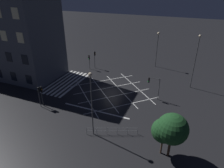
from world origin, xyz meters
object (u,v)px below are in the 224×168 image
street_tree_far (164,131)px  traffic_light_se_cross (42,92)px  traffic_light_sw_main (89,59)px  street_lamp_far (91,94)px  traffic_light_se_main (39,93)px  traffic_light_median_north (153,83)px  street_lamp_east (196,55)px  street_lamp_west (158,41)px  traffic_light_sw_cross (95,56)px  street_tree_near (172,129)px

street_tree_far → traffic_light_se_cross: bearing=-98.6°
traffic_light_sw_main → street_tree_far: size_ratio=0.72×
traffic_light_se_cross → street_lamp_far: 11.68m
traffic_light_se_main → street_lamp_far: (2.73, 10.97, 3.55)m
street_lamp_far → traffic_light_median_north: bearing=156.8°
traffic_light_median_north → street_lamp_east: 9.83m
traffic_light_se_main → street_lamp_far: size_ratio=0.40×
street_lamp_west → street_lamp_east: bearing=45.6°
traffic_light_sw_main → traffic_light_sw_cross: bearing=138.7°
street_lamp_west → street_tree_far: 28.25m
street_lamp_east → street_lamp_far: bearing=-30.2°
traffic_light_se_main → street_lamp_far: bearing=-104.0°
traffic_light_median_north → traffic_light_sw_cross: size_ratio=0.99×
traffic_light_median_north → traffic_light_sw_cross: 17.85m
traffic_light_sw_cross → traffic_light_se_cross: bearing=-91.3°
street_lamp_far → street_lamp_east: bearing=149.8°
street_lamp_east → street_tree_far: (19.08, -2.22, -3.14)m
street_lamp_west → street_lamp_far: size_ratio=0.92×
traffic_light_se_main → street_tree_far: 20.10m
traffic_light_se_main → street_lamp_east: (-16.43, 22.13, 3.96)m
traffic_light_median_north → street_lamp_west: size_ratio=0.49×
traffic_light_sw_main → traffic_light_sw_cross: (-1.08, 0.95, 0.47)m
traffic_light_se_main → street_tree_far: (2.65, 19.91, 0.82)m
traffic_light_sw_main → street_lamp_far: size_ratio=0.38×
street_lamp_east → traffic_light_se_cross: bearing=-53.6°
street_tree_near → street_lamp_far: bearing=-89.7°
traffic_light_se_cross → street_lamp_west: (-24.43, 13.40, 3.68)m
street_lamp_far → traffic_light_sw_cross: bearing=-153.8°
street_tree_far → traffic_light_sw_main: bearing=-134.4°
street_lamp_west → street_tree_far: street_lamp_west is taller
traffic_light_median_north → traffic_light_se_cross: (9.14, -15.94, -0.35)m
traffic_light_se_cross → traffic_light_sw_cross: 17.94m
traffic_light_median_north → street_lamp_far: street_lamp_far is taller
traffic_light_sw_main → street_lamp_far: bearing=29.5°
street_tree_near → street_lamp_west: bearing=-165.4°
street_lamp_far → street_tree_far: 9.35m
street_lamp_far → street_tree_near: size_ratio=1.58×
traffic_light_sw_cross → street_lamp_west: size_ratio=0.49×
traffic_light_sw_cross → street_tree_far: (20.90, 19.26, 0.43)m
traffic_light_se_main → traffic_light_median_north: bearing=-59.7°
traffic_light_sw_main → traffic_light_sw_cross: 1.51m
street_lamp_west → street_tree_far: size_ratio=1.74×
traffic_light_median_north → street_lamp_far: (12.18, -5.22, 3.14)m
traffic_light_median_north → street_tree_far: street_tree_far is taller
traffic_light_sw_cross → street_lamp_west: 14.91m
traffic_light_se_cross → traffic_light_se_main: (0.31, -0.25, -0.05)m
street_lamp_east → street_lamp_far: size_ratio=1.14×
traffic_light_se_main → street_lamp_west: (-24.74, 13.65, 3.73)m
street_lamp_far → traffic_light_sw_main: bearing=-150.5°
street_lamp_west → street_tree_far: bearing=12.9°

